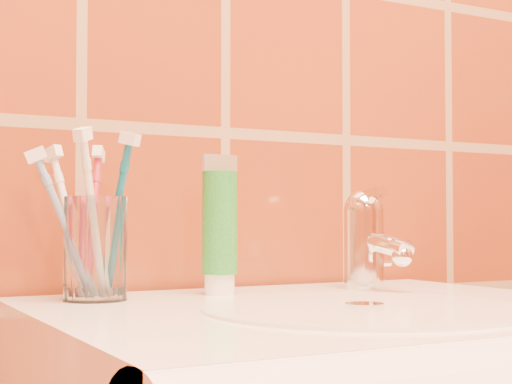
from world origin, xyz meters
TOP-DOWN VIEW (x-y plane):
  - glass_tumbler at (-0.19, 1.11)m, footprint 0.07×0.07m
  - toothpaste_tube at (-0.05, 1.11)m, footprint 0.04×0.04m
  - faucet at (0.14, 1.09)m, footprint 0.05×0.11m
  - toothbrush_0 at (-0.22, 1.11)m, footprint 0.12×0.11m
  - toothbrush_1 at (-0.20, 1.09)m, footprint 0.11×0.11m
  - toothbrush_2 at (-0.21, 1.13)m, footprint 0.10×0.13m
  - toothbrush_3 at (-0.18, 1.10)m, footprint 0.09×0.10m
  - toothbrush_4 at (-0.19, 1.14)m, footprint 0.11×0.14m

SIDE VIEW (x-z plane):
  - glass_tumbler at x=-0.19m, z-range 0.85..0.96m
  - faucet at x=0.14m, z-range 0.85..0.97m
  - toothpaste_tube at x=-0.05m, z-range 0.85..1.00m
  - toothbrush_0 at x=-0.22m, z-range 0.84..1.01m
  - toothbrush_2 at x=-0.21m, z-range 0.84..1.02m
  - toothbrush_4 at x=-0.19m, z-range 0.84..1.02m
  - toothbrush_3 at x=-0.18m, z-range 0.84..1.03m
  - toothbrush_1 at x=-0.20m, z-range 0.84..1.03m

